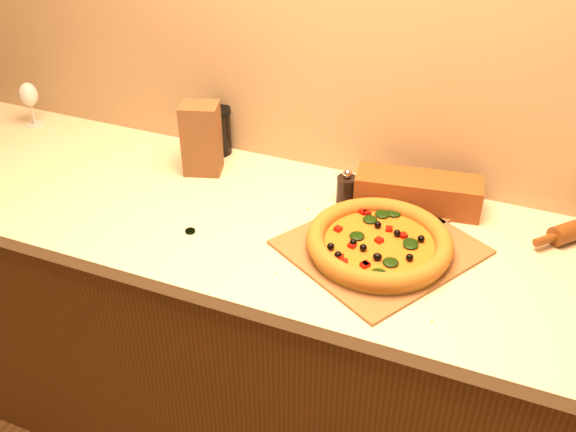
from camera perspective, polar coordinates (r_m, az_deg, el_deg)
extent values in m
plane|color=#9E8460|center=(1.77, 7.61, 16.36)|extent=(4.00, 0.00, 4.00)
cube|color=#4D2D10|center=(2.00, 2.97, -12.50)|extent=(2.80, 0.65, 0.86)
cube|color=#C4B899|center=(1.70, 3.41, -2.00)|extent=(2.84, 0.68, 0.04)
cube|color=brown|center=(1.64, 8.21, -2.75)|extent=(0.55, 0.57, 0.01)
cube|color=brown|center=(1.82, 14.47, 0.54)|extent=(0.14, 0.18, 0.01)
cylinder|color=#BA852E|center=(1.62, 8.05, -2.77)|extent=(0.34, 0.34, 0.02)
cylinder|color=orange|center=(1.61, 8.09, -2.41)|extent=(0.29, 0.29, 0.01)
torus|color=brown|center=(1.61, 8.11, -2.19)|extent=(0.36, 0.36, 0.05)
ellipsoid|color=black|center=(1.62, 10.25, -1.95)|extent=(0.04, 0.04, 0.01)
sphere|color=black|center=(1.60, 6.43, -2.10)|extent=(0.02, 0.02, 0.02)
cube|color=#920C05|center=(1.56, 8.34, -3.40)|extent=(0.02, 0.02, 0.01)
cylinder|color=black|center=(1.70, -8.68, -1.33)|extent=(0.03, 0.03, 0.01)
cylinder|color=black|center=(1.79, 5.22, 2.32)|extent=(0.06, 0.06, 0.08)
sphere|color=silver|center=(1.77, 5.31, 3.78)|extent=(0.03, 0.03, 0.03)
cylinder|color=#5F3610|center=(1.74, 21.86, -2.00)|extent=(0.06, 0.06, 0.02)
cube|color=maroon|center=(1.80, 11.45, 2.08)|extent=(0.35, 0.16, 0.09)
cylinder|color=silver|center=(2.40, -21.52, 7.57)|extent=(0.06, 0.06, 0.00)
cylinder|color=silver|center=(2.39, -21.70, 8.35)|extent=(0.01, 0.01, 0.07)
ellipsoid|color=silver|center=(2.36, -22.09, 9.98)|extent=(0.06, 0.06, 0.08)
cube|color=brown|center=(1.92, -7.70, 6.83)|extent=(0.13, 0.12, 0.22)
cylinder|color=black|center=(2.05, -6.33, 7.33)|extent=(0.09, 0.09, 0.13)
cylinder|color=black|center=(2.01, -6.46, 9.24)|extent=(0.09, 0.09, 0.02)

